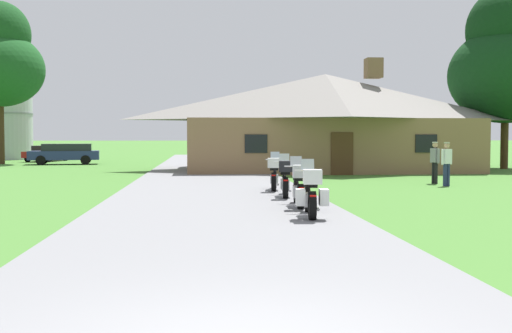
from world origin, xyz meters
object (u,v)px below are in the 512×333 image
at_px(motorcycle_yellow_third_in_row, 285,178).
at_px(metal_silo_distant, 11,108).
at_px(motorcycle_blue_farthest_in_row, 274,174).
at_px(parked_red_sedan_far_left, 47,153).
at_px(tree_left_far, 0,59).
at_px(parked_navy_suv_far_left, 65,153).
at_px(bystander_gray_shirt_near_lodge, 435,160).
at_px(bystander_white_shirt_beside_signpost, 447,161).
at_px(motorcycle_yellow_nearest_to_camera, 311,193).
at_px(motorcycle_red_second_in_row, 299,185).
at_px(tree_right_of_lodge, 506,62).

xyz_separation_m(motorcycle_yellow_third_in_row, metal_silo_distant, (-18.26, 34.21, 3.58)).
distance_m(motorcycle_blue_farthest_in_row, parked_red_sedan_far_left, 30.98).
relative_size(tree_left_far, parked_red_sedan_far_left, 2.45).
xyz_separation_m(motorcycle_yellow_third_in_row, tree_left_far, (-16.30, 25.30, 6.54)).
relative_size(motorcycle_yellow_third_in_row, parked_navy_suv_far_left, 0.43).
distance_m(metal_silo_distant, parked_navy_suv_far_left, 12.17).
distance_m(bystander_gray_shirt_near_lodge, metal_silo_distant, 38.24).
relative_size(bystander_gray_shirt_near_lodge, bystander_white_shirt_beside_signpost, 1.00).
bearing_deg(parked_navy_suv_far_left, bystander_gray_shirt_near_lodge, -143.31).
distance_m(bystander_white_shirt_beside_signpost, metal_silo_distant, 39.17).
distance_m(motorcycle_yellow_nearest_to_camera, bystander_gray_shirt_near_lodge, 12.42).
bearing_deg(motorcycle_yellow_nearest_to_camera, motorcycle_red_second_in_row, 93.68).
distance_m(motorcycle_blue_farthest_in_row, tree_right_of_lodge, 21.39).
bearing_deg(motorcycle_yellow_third_in_row, motorcycle_yellow_nearest_to_camera, -84.80).
bearing_deg(motorcycle_yellow_nearest_to_camera, motorcycle_yellow_third_in_row, 94.77).
relative_size(motorcycle_yellow_third_in_row, tree_right_of_lodge, 0.20).
xyz_separation_m(motorcycle_yellow_nearest_to_camera, metal_silo_distant, (-18.22, 39.09, 3.59)).
xyz_separation_m(bystander_white_shirt_beside_signpost, tree_left_far, (-23.08, 21.04, 6.21)).
xyz_separation_m(motorcycle_red_second_in_row, parked_navy_suv_far_left, (-11.86, 27.12, 0.16)).
xyz_separation_m(motorcycle_red_second_in_row, tree_left_far, (-16.32, 27.97, 6.54)).
bearing_deg(motorcycle_yellow_third_in_row, bystander_gray_shirt_near_lodge, 44.75).
xyz_separation_m(tree_right_of_lodge, parked_navy_suv_far_left, (-26.91, 8.03, -5.46)).
bearing_deg(motorcycle_yellow_nearest_to_camera, tree_left_far, 123.62).
bearing_deg(parked_red_sedan_far_left, bystander_gray_shirt_near_lodge, -34.72).
bearing_deg(tree_left_far, parked_red_sedan_far_left, 66.96).
relative_size(motorcycle_red_second_in_row, bystander_gray_shirt_near_lodge, 1.24).
xyz_separation_m(parked_navy_suv_far_left, parked_red_sedan_far_left, (-2.52, 5.42, -0.13)).
distance_m(motorcycle_red_second_in_row, parked_red_sedan_far_left, 35.57).
bearing_deg(bystander_white_shirt_beside_signpost, tree_right_of_lodge, -152.50).
relative_size(motorcycle_blue_farthest_in_row, parked_red_sedan_far_left, 0.46).
bearing_deg(parked_red_sedan_far_left, tree_right_of_lodge, -10.20).
bearing_deg(tree_left_far, motorcycle_yellow_nearest_to_camera, -61.69).
bearing_deg(motorcycle_blue_farthest_in_row, parked_red_sedan_far_left, 125.46).
bearing_deg(parked_red_sedan_far_left, metal_silo_distant, 146.30).
relative_size(motorcycle_red_second_in_row, motorcycle_blue_farthest_in_row, 1.00).
height_order(motorcycle_blue_farthest_in_row, bystander_white_shirt_beside_signpost, bystander_white_shirt_beside_signpost).
xyz_separation_m(motorcycle_red_second_in_row, metal_silo_distant, (-18.28, 36.88, 3.58)).
bearing_deg(parked_red_sedan_far_left, motorcycle_blue_farthest_in_row, -48.16).
bearing_deg(motorcycle_red_second_in_row, parked_navy_suv_far_left, 117.38).
xyz_separation_m(motorcycle_yellow_third_in_row, bystander_white_shirt_beside_signpost, (6.78, 4.26, 0.33)).
bearing_deg(bystander_gray_shirt_near_lodge, parked_navy_suv_far_left, 31.90).
relative_size(motorcycle_red_second_in_row, metal_silo_distant, 0.25).
relative_size(motorcycle_yellow_nearest_to_camera, parked_red_sedan_far_left, 0.46).
relative_size(motorcycle_blue_farthest_in_row, parked_navy_suv_far_left, 0.43).
bearing_deg(tree_left_far, motorcycle_yellow_third_in_row, -57.20).
height_order(tree_left_far, tree_right_of_lodge, tree_left_far).
height_order(motorcycle_blue_farthest_in_row, tree_left_far, tree_left_far).
bearing_deg(bystander_gray_shirt_near_lodge, motorcycle_yellow_nearest_to_camera, 134.08).
bearing_deg(motorcycle_yellow_nearest_to_camera, bystander_gray_shirt_near_lodge, 61.98).
bearing_deg(metal_silo_distant, parked_navy_suv_far_left, -56.67).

